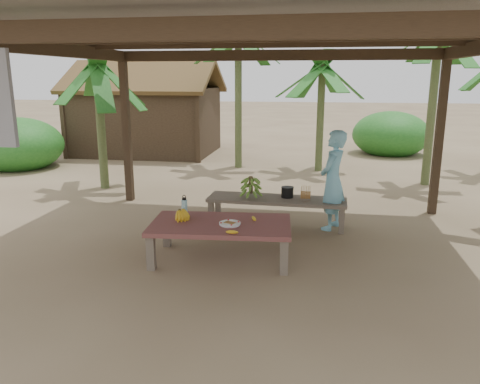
% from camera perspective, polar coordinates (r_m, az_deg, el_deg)
% --- Properties ---
extents(ground, '(80.00, 80.00, 0.00)m').
position_cam_1_polar(ground, '(6.54, 2.14, -7.07)').
color(ground, brown).
rests_on(ground, ground).
extents(pavilion, '(6.60, 5.60, 2.95)m').
position_cam_1_polar(pavilion, '(6.12, 2.24, 17.99)').
color(pavilion, black).
rests_on(pavilion, ground).
extents(work_table, '(1.88, 1.14, 0.50)m').
position_cam_1_polar(work_table, '(6.09, -2.36, -4.35)').
color(work_table, brown).
rests_on(work_table, ground).
extents(bench, '(2.22, 0.68, 0.45)m').
position_cam_1_polar(bench, '(7.52, 4.49, -1.16)').
color(bench, brown).
rests_on(bench, ground).
extents(ripe_banana_bunch, '(0.29, 0.26, 0.16)m').
position_cam_1_polar(ripe_banana_bunch, '(6.22, -7.38, -2.67)').
color(ripe_banana_bunch, yellow).
rests_on(ripe_banana_bunch, work_table).
extents(plate, '(0.28, 0.28, 0.04)m').
position_cam_1_polar(plate, '(5.97, -1.25, -3.88)').
color(plate, white).
rests_on(plate, work_table).
extents(loose_banana_front, '(0.16, 0.12, 0.04)m').
position_cam_1_polar(loose_banana_front, '(5.64, -0.98, -4.90)').
color(loose_banana_front, yellow).
rests_on(loose_banana_front, work_table).
extents(loose_banana_side, '(0.11, 0.14, 0.04)m').
position_cam_1_polar(loose_banana_side, '(6.17, 1.71, -3.25)').
color(loose_banana_side, yellow).
rests_on(loose_banana_side, work_table).
extents(water_flask, '(0.08, 0.08, 0.29)m').
position_cam_1_polar(water_flask, '(6.37, -6.79, -1.84)').
color(water_flask, '#40B0C7').
rests_on(water_flask, work_table).
extents(green_banana_stalk, '(0.32, 0.32, 0.35)m').
position_cam_1_polar(green_banana_stalk, '(7.52, 1.34, 0.72)').
color(green_banana_stalk, '#598C2D').
rests_on(green_banana_stalk, bench).
extents(cooking_pot, '(0.19, 0.19, 0.16)m').
position_cam_1_polar(cooking_pot, '(7.55, 5.79, -0.05)').
color(cooking_pot, black).
rests_on(cooking_pot, bench).
extents(skewer_rack, '(0.18, 0.09, 0.24)m').
position_cam_1_polar(skewer_rack, '(7.38, 8.00, -0.12)').
color(skewer_rack, '#A57F47').
rests_on(skewer_rack, bench).
extents(woman, '(0.56, 0.67, 1.56)m').
position_cam_1_polar(woman, '(7.38, 11.23, 1.41)').
color(woman, '#6EB7D1').
rests_on(woman, ground).
extents(hut, '(4.40, 3.43, 2.85)m').
position_cam_1_polar(hut, '(15.07, -11.18, 8.90)').
color(hut, black).
rests_on(hut, ground).
extents(banana_plant_ne, '(1.80, 1.80, 3.55)m').
position_cam_1_polar(banana_plant_ne, '(11.01, 23.02, 16.49)').
color(banana_plant_ne, '#596638').
rests_on(banana_plant_ne, ground).
extents(banana_plant_n, '(1.80, 1.80, 2.84)m').
position_cam_1_polar(banana_plant_n, '(11.94, 9.97, 13.76)').
color(banana_plant_n, '#596638').
rests_on(banana_plant_n, ground).
extents(banana_plant_nw, '(1.80, 1.80, 3.68)m').
position_cam_1_polar(banana_plant_nw, '(12.27, -0.21, 17.78)').
color(banana_plant_nw, '#596638').
rests_on(banana_plant_nw, ground).
extents(banana_plant_w, '(1.80, 1.80, 2.79)m').
position_cam_1_polar(banana_plant_w, '(10.29, -16.99, 13.12)').
color(banana_plant_w, '#596638').
rests_on(banana_plant_w, ground).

